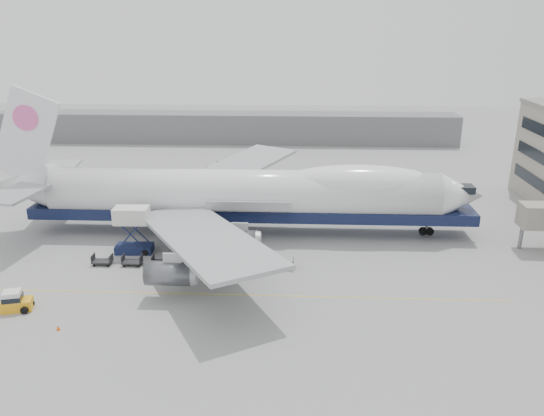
{
  "coord_description": "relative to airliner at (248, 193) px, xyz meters",
  "views": [
    {
      "loc": [
        6.98,
        -56.12,
        27.63
      ],
      "look_at": [
        4.15,
        6.0,
        5.7
      ],
      "focal_mm": 35.0,
      "sensor_mm": 36.0,
      "label": 1
    }
  ],
  "objects": [
    {
      "name": "dolly_0",
      "position": [
        -16.66,
        -11.29,
        -5.09
      ],
      "size": [
        2.3,
        1.35,
        1.3
      ],
      "color": "#2D2D30",
      "rests_on": "ground"
    },
    {
      "name": "traffic_cone",
      "position": [
        -15.91,
        -25.58,
        -5.38
      ],
      "size": [
        0.36,
        0.36,
        0.53
      ],
      "rotation": [
        0.0,
        0.0,
        -0.42
      ],
      "color": "#EE590C",
      "rests_on": "ground"
    },
    {
      "name": "dolly_5",
      "position": [
        1.52,
        -11.29,
        -5.09
      ],
      "size": [
        2.3,
        1.35,
        1.3
      ],
      "color": "#2D2D30",
      "rests_on": "ground"
    },
    {
      "name": "apron_line",
      "position": [
        -0.64,
        -18.0,
        -5.62
      ],
      "size": [
        60.0,
        0.15,
        0.01
      ],
      "primitive_type": "cube",
      "color": "gold",
      "rests_on": "ground"
    },
    {
      "name": "baggage_tug",
      "position": [
        -21.72,
        -22.13,
        -4.67
      ],
      "size": [
        3.23,
        2.26,
        2.14
      ],
      "rotation": [
        0.0,
        0.0,
        0.26
      ],
      "color": "#EDA216",
      "rests_on": "ground"
    },
    {
      "name": "hangar",
      "position": [
        -10.64,
        58.0,
        -2.12
      ],
      "size": [
        110.0,
        8.0,
        7.0
      ],
      "primitive_type": "cube",
      "color": "slate",
      "rests_on": "ground"
    },
    {
      "name": "dolly_2",
      "position": [
        -9.39,
        -11.29,
        -5.09
      ],
      "size": [
        2.3,
        1.35,
        1.3
      ],
      "color": "#2D2D30",
      "rests_on": "ground"
    },
    {
      "name": "airliner",
      "position": [
        0.0,
        0.0,
        0.0
      ],
      "size": [
        67.0,
        55.3,
        19.98
      ],
      "color": "white",
      "rests_on": "ground"
    },
    {
      "name": "catering_truck",
      "position": [
        -13.86,
        -7.48,
        -2.2
      ],
      "size": [
        4.65,
        3.31,
        6.01
      ],
      "rotation": [
        0.0,
        0.0,
        0.03
      ],
      "color": "#182148",
      "rests_on": "ground"
    },
    {
      "name": "dolly_1",
      "position": [
        -13.02,
        -11.29,
        -5.09
      ],
      "size": [
        2.3,
        1.35,
        1.3
      ],
      "color": "#2D2D30",
      "rests_on": "ground"
    },
    {
      "name": "dolly_6",
      "position": [
        5.16,
        -11.29,
        -5.09
      ],
      "size": [
        2.3,
        1.35,
        1.3
      ],
      "color": "#2D2D30",
      "rests_on": "ground"
    },
    {
      "name": "dolly_3",
      "position": [
        -5.75,
        -11.29,
        -5.09
      ],
      "size": [
        2.3,
        1.35,
        1.3
      ],
      "color": "#2D2D30",
      "rests_on": "ground"
    },
    {
      "name": "ground",
      "position": [
        -0.64,
        -12.0,
        -5.62
      ],
      "size": [
        260.0,
        260.0,
        0.0
      ],
      "primitive_type": "plane",
      "color": "gray",
      "rests_on": "ground"
    },
    {
      "name": "dolly_4",
      "position": [
        -2.12,
        -11.29,
        -5.09
      ],
      "size": [
        2.3,
        1.35,
        1.3
      ],
      "color": "#2D2D30",
      "rests_on": "ground"
    }
  ]
}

